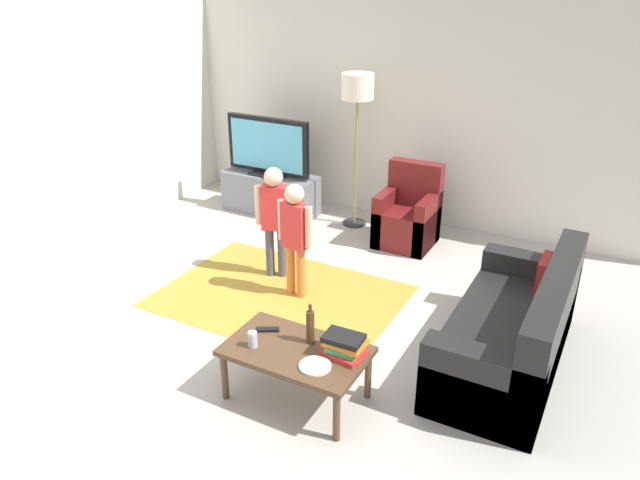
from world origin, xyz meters
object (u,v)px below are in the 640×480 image
(plate, at_px, (315,366))
(coffee_table, at_px, (296,355))
(child_center, at_px, (295,231))
(book_stack, at_px, (344,345))
(couch, at_px, (518,335))
(floor_lamp, at_px, (357,95))
(bottle, at_px, (310,327))
(tv_stand, at_px, (271,194))
(child_near_tv, at_px, (275,213))
(tv, at_px, (268,147))
(soda_can, at_px, (253,339))
(armchair, at_px, (409,218))
(tv_remote, at_px, (268,329))

(plate, bearing_deg, coffee_table, 151.42)
(child_center, height_order, book_stack, child_center)
(couch, distance_m, floor_lamp, 3.29)
(coffee_table, relative_size, bottle, 3.21)
(child_center, bearing_deg, couch, -4.41)
(tv_stand, relative_size, couch, 0.67)
(child_near_tv, bearing_deg, tv, 124.80)
(child_near_tv, xyz_separation_m, bottle, (1.18, -1.41, -0.13))
(coffee_table, xyz_separation_m, book_stack, (0.33, 0.10, 0.13))
(floor_lamp, height_order, child_center, floor_lamp)
(tv, distance_m, book_stack, 3.74)
(floor_lamp, xyz_separation_m, soda_can, (0.73, -3.22, -1.06))
(coffee_table, bearing_deg, armchair, 95.10)
(child_near_tv, bearing_deg, tv_remote, -59.81)
(floor_lamp, distance_m, tv_remote, 3.28)
(tv, xyz_separation_m, plate, (2.32, -3.04, -0.42))
(tv_stand, relative_size, book_stack, 4.09)
(book_stack, distance_m, plate, 0.25)
(child_center, relative_size, coffee_table, 1.11)
(child_near_tv, height_order, soda_can, child_near_tv)
(tv, bearing_deg, coffee_table, -54.31)
(tv, height_order, tv_remote, tv)
(tv, relative_size, floor_lamp, 0.62)
(book_stack, relative_size, tv_remote, 1.72)
(couch, height_order, child_center, child_center)
(tv_stand, distance_m, floor_lamp, 1.70)
(tv_stand, relative_size, child_center, 1.08)
(tv, height_order, plate, tv)
(couch, xyz_separation_m, tv_remote, (-1.60, -1.03, 0.14))
(tv_stand, distance_m, soda_can, 3.57)
(armchair, bearing_deg, child_center, -107.26)
(tv_remote, height_order, plate, plate)
(couch, bearing_deg, floor_lamp, 139.65)
(coffee_table, distance_m, plate, 0.26)
(tv_stand, relative_size, coffee_table, 1.20)
(tv_stand, xyz_separation_m, tv_remote, (1.80, -2.85, 0.19))
(book_stack, xyz_separation_m, bottle, (-0.28, 0.02, 0.05))
(child_near_tv, distance_m, coffee_table, 1.93)
(child_near_tv, height_order, tv_remote, child_near_tv)
(armchair, height_order, child_near_tv, child_near_tv)
(armchair, distance_m, child_center, 1.73)
(floor_lamp, height_order, coffee_table, floor_lamp)
(floor_lamp, bearing_deg, coffee_table, -71.91)
(couch, bearing_deg, coffee_table, -139.12)
(armchair, height_order, coffee_table, armchair)
(floor_lamp, bearing_deg, book_stack, -65.91)
(coffee_table, xyz_separation_m, bottle, (0.05, 0.12, 0.18))
(couch, relative_size, bottle, 5.77)
(book_stack, bearing_deg, plate, -116.57)
(floor_lamp, xyz_separation_m, book_stack, (1.34, -3.00, -1.05))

